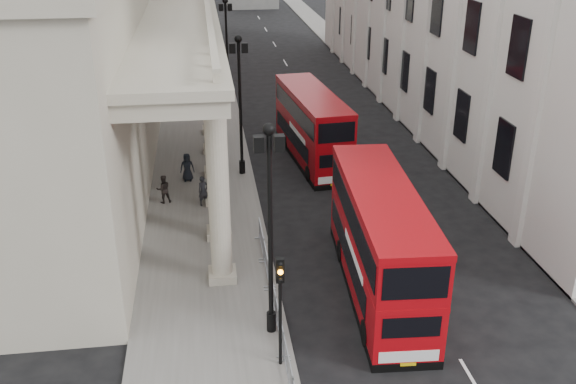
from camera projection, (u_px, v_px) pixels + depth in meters
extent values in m
cube|color=slate|center=(201.00, 125.00, 47.86)|extent=(6.00, 140.00, 0.12)
cube|color=slate|center=(414.00, 116.00, 49.88)|extent=(3.00, 140.00, 0.12)
cube|color=slate|center=(240.00, 123.00, 48.22)|extent=(0.20, 140.00, 0.14)
cube|color=#A7A18C|center=(54.00, 93.00, 33.66)|extent=(9.00, 28.00, 12.00)
cylinder|color=black|center=(271.00, 321.00, 24.44)|extent=(0.36, 0.36, 0.80)
cylinder|color=black|center=(270.00, 238.00, 22.97)|extent=(0.18, 0.18, 8.00)
sphere|color=black|center=(269.00, 129.00, 21.30)|extent=(0.44, 0.44, 0.44)
cube|color=black|center=(279.00, 143.00, 21.55)|extent=(0.35, 0.35, 0.55)
cube|color=black|center=(259.00, 144.00, 21.46)|extent=(0.35, 0.35, 0.55)
cylinder|color=black|center=(242.00, 167.00, 38.92)|extent=(0.36, 0.36, 0.80)
cylinder|color=black|center=(240.00, 110.00, 37.45)|extent=(0.18, 0.18, 8.00)
sphere|color=black|center=(238.00, 39.00, 35.78)|extent=(0.44, 0.44, 0.44)
cube|color=black|center=(245.00, 48.00, 36.02)|extent=(0.35, 0.35, 0.55)
cube|color=black|center=(232.00, 48.00, 35.94)|extent=(0.35, 0.35, 0.55)
cylinder|color=black|center=(229.00, 96.00, 53.39)|extent=(0.36, 0.36, 0.80)
cylinder|color=black|center=(227.00, 53.00, 51.92)|extent=(0.18, 0.18, 8.00)
sphere|color=black|center=(225.00, 1.00, 50.25)|extent=(0.44, 0.44, 0.44)
cube|color=black|center=(230.00, 7.00, 50.50)|extent=(0.35, 0.35, 0.55)
cube|color=black|center=(221.00, 7.00, 50.41)|extent=(0.35, 0.35, 0.55)
cylinder|color=black|center=(280.00, 324.00, 22.12)|extent=(0.12, 0.12, 3.40)
cube|color=black|center=(280.00, 270.00, 21.24)|extent=(0.28, 0.22, 0.90)
sphere|color=black|center=(280.00, 264.00, 21.00)|extent=(0.18, 0.18, 0.18)
sphere|color=orange|center=(280.00, 272.00, 21.12)|extent=(0.18, 0.18, 0.18)
sphere|color=black|center=(280.00, 280.00, 21.24)|extent=(0.18, 0.18, 0.18)
cube|color=gray|center=(288.00, 368.00, 21.74)|extent=(0.50, 2.30, 1.10)
cube|color=gray|center=(280.00, 327.00, 23.87)|extent=(0.50, 2.30, 1.10)
cube|color=gray|center=(273.00, 293.00, 26.00)|extent=(0.50, 2.30, 1.10)
cube|color=gray|center=(267.00, 263.00, 28.12)|extent=(0.50, 2.30, 1.10)
cube|color=gray|center=(261.00, 238.00, 30.25)|extent=(0.50, 2.30, 1.10)
cube|color=#AB070E|center=(379.00, 261.00, 26.90)|extent=(3.19, 10.83, 2.04)
cube|color=#AB070E|center=(382.00, 216.00, 26.04)|extent=(3.19, 10.83, 1.78)
cube|color=#AB070E|center=(383.00, 193.00, 25.62)|extent=(3.23, 10.88, 0.25)
cube|color=black|center=(377.00, 285.00, 27.39)|extent=(3.21, 10.83, 0.36)
cube|color=black|center=(379.00, 256.00, 26.80)|extent=(3.13, 8.80, 1.02)
cube|color=black|center=(382.00, 214.00, 26.00)|extent=(3.21, 10.23, 1.12)
cube|color=white|center=(409.00, 356.00, 22.33)|extent=(2.14, 0.19, 0.46)
cube|color=yellow|center=(408.00, 364.00, 22.46)|extent=(0.56, 0.07, 0.13)
cylinder|color=black|center=(367.00, 333.00, 23.79)|extent=(0.39, 1.04, 1.02)
cylinder|color=black|center=(428.00, 330.00, 23.95)|extent=(0.39, 1.04, 1.02)
cylinder|color=black|center=(342.00, 251.00, 29.45)|extent=(0.39, 1.04, 1.02)
cylinder|color=black|center=(391.00, 249.00, 29.60)|extent=(0.39, 1.04, 1.02)
cube|color=#91060C|center=(312.00, 140.00, 41.08)|extent=(3.44, 10.37, 1.94)
cube|color=#91060C|center=(312.00, 109.00, 40.26)|extent=(3.44, 10.37, 1.70)
cube|color=#91060C|center=(312.00, 94.00, 39.86)|extent=(3.48, 10.41, 0.24)
cube|color=black|center=(311.00, 156.00, 41.55)|extent=(3.45, 10.37, 0.34)
cube|color=black|center=(312.00, 136.00, 40.98)|extent=(3.30, 8.45, 0.97)
cube|color=black|center=(312.00, 108.00, 40.22)|extent=(3.43, 9.80, 1.07)
cube|color=white|center=(335.00, 179.00, 36.85)|extent=(2.03, 0.26, 0.44)
cube|color=yellow|center=(335.00, 185.00, 36.97)|extent=(0.53, 0.09, 0.13)
cylinder|color=black|center=(310.00, 174.00, 38.04)|extent=(0.41, 1.00, 0.97)
cylinder|color=black|center=(345.00, 170.00, 38.51)|extent=(0.41, 1.00, 0.97)
cylinder|color=black|center=(287.00, 141.00, 43.29)|extent=(0.41, 1.00, 0.97)
cylinder|color=black|center=(318.00, 139.00, 43.76)|extent=(0.41, 1.00, 0.97)
imported|color=black|center=(203.00, 191.00, 34.57)|extent=(0.72, 0.61, 1.66)
imported|color=#282220|center=(163.00, 189.00, 34.89)|extent=(0.89, 0.77, 1.59)
imported|color=black|center=(187.00, 167.00, 37.69)|extent=(0.83, 0.55, 1.68)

